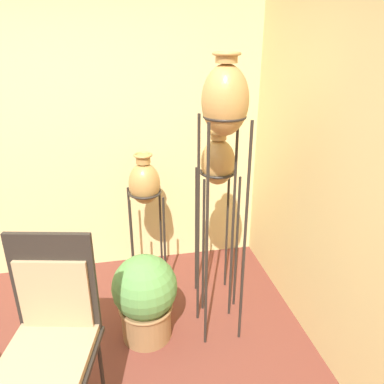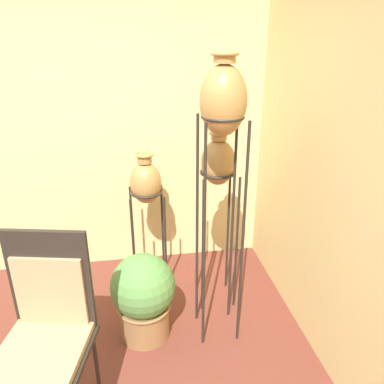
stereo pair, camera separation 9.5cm
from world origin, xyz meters
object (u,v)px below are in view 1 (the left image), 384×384
vase_stand_tall (225,110)px  chair (50,329)px  potted_plant (145,296)px  vase_stand_medium (218,167)px  vase_stand_short (145,186)px

vase_stand_tall → chair: 1.59m
vase_stand_tall → potted_plant: size_ratio=2.99×
vase_stand_medium → chair: vase_stand_medium is taller
vase_stand_tall → potted_plant: (-0.54, 0.03, -1.32)m
vase_stand_tall → potted_plant: vase_stand_tall is taller
vase_stand_short → potted_plant: (-0.08, -0.66, -0.59)m
chair → potted_plant: chair is taller
vase_stand_short → chair: (-0.62, -1.20, -0.31)m
vase_stand_short → chair: bearing=-117.3°
vase_stand_short → chair: size_ratio=1.07×
vase_stand_tall → vase_stand_short: size_ratio=1.64×
vase_stand_medium → vase_stand_tall: bearing=-100.6°
vase_stand_tall → vase_stand_medium: vase_stand_tall is taller
vase_stand_short → potted_plant: vase_stand_short is taller
vase_stand_tall → vase_stand_medium: (0.07, 0.37, -0.50)m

